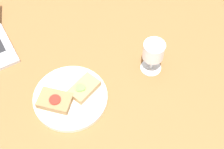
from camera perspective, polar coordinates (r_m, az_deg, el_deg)
name	(u,v)px	position (r cm, az deg, el deg)	size (l,w,h in cm)	color
wooden_table	(90,79)	(108.85, -4.05, -0.83)	(140.00, 140.00, 3.00)	brown
plate	(70,97)	(102.94, -7.60, -4.17)	(24.27, 24.27, 1.58)	silver
sandwich_with_tomato	(55,101)	(100.73, -10.38, -4.73)	(12.33, 12.32, 2.87)	#937047
sandwich_with_cucumber	(84,88)	(101.94, -5.13, -2.50)	(11.46, 9.26, 2.77)	#A88456
wine_glass	(153,52)	(103.22, 7.58, 4.05)	(7.21, 7.21, 12.72)	white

